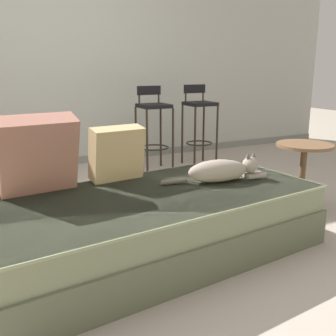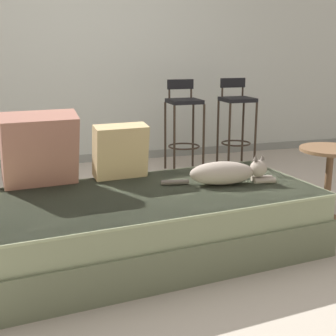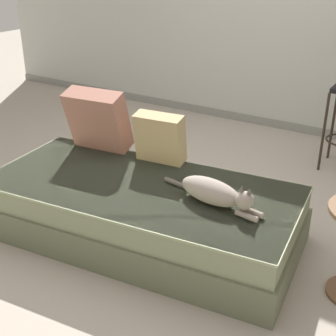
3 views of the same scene
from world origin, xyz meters
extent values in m
plane|color=#A89E8E|center=(0.00, 0.00, 0.00)|extent=(16.00, 16.00, 0.00)
cube|color=#B7BCB2|center=(0.00, 2.25, 1.30)|extent=(8.00, 0.10, 2.60)
cube|color=gray|center=(0.00, 2.20, 0.04)|extent=(8.00, 0.02, 0.09)
cube|color=#636B50|center=(0.00, -0.40, 0.12)|extent=(2.18, 1.20, 0.23)
cube|color=gray|center=(0.00, -0.40, 0.32)|extent=(2.14, 1.16, 0.17)
cube|color=#98A47B|center=(0.00, -0.40, 0.39)|extent=(2.15, 1.17, 0.02)
cube|color=#936051|center=(-0.61, -0.08, 0.64)|extent=(0.48, 0.33, 0.48)
cube|color=tan|center=(-0.09, -0.02, 0.59)|extent=(0.37, 0.22, 0.37)
ellipsoid|color=gray|center=(0.49, -0.36, 0.48)|extent=(0.44, 0.23, 0.15)
sphere|color=gray|center=(0.73, -0.40, 0.50)|extent=(0.11, 0.11, 0.11)
cone|color=#544C44|center=(0.71, -0.40, 0.57)|extent=(0.03, 0.03, 0.04)
cone|color=#544C44|center=(0.76, -0.40, 0.57)|extent=(0.03, 0.03, 0.04)
cylinder|color=gray|center=(0.77, -0.43, 0.42)|extent=(0.14, 0.06, 0.04)
cylinder|color=gray|center=(0.77, -0.37, 0.42)|extent=(0.14, 0.06, 0.04)
cylinder|color=#544C44|center=(0.20, -0.29, 0.42)|extent=(0.18, 0.06, 0.03)
cylinder|color=#2D2319|center=(0.72, 1.34, 0.36)|extent=(0.02, 0.02, 0.71)
cylinder|color=#2D2319|center=(1.04, 1.34, 0.36)|extent=(0.02, 0.02, 0.71)
cylinder|color=#2D2319|center=(0.72, 1.66, 0.36)|extent=(0.02, 0.02, 0.71)
cylinder|color=#2D2319|center=(1.04, 1.66, 0.36)|extent=(0.02, 0.02, 0.71)
torus|color=#2D2319|center=(0.88, 1.50, 0.26)|extent=(0.33, 0.33, 0.02)
cube|color=black|center=(0.88, 1.50, 0.73)|extent=(0.32, 0.32, 0.04)
cylinder|color=#2D2319|center=(0.76, 1.63, 0.80)|extent=(0.02, 0.02, 0.18)
cylinder|color=#2D2319|center=(1.00, 1.63, 0.80)|extent=(0.02, 0.02, 0.18)
cube|color=black|center=(0.88, 1.63, 0.90)|extent=(0.28, 0.03, 0.10)
cylinder|color=#2D2319|center=(1.33, 1.35, 0.36)|extent=(0.02, 0.02, 0.71)
cylinder|color=#2D2319|center=(1.63, 1.35, 0.36)|extent=(0.02, 0.02, 0.71)
cylinder|color=#2D2319|center=(1.33, 1.65, 0.36)|extent=(0.02, 0.02, 0.71)
cylinder|color=#2D2319|center=(1.63, 1.65, 0.36)|extent=(0.02, 0.02, 0.71)
torus|color=#2D2319|center=(1.48, 1.50, 0.26)|extent=(0.32, 0.32, 0.02)
cube|color=black|center=(1.48, 1.50, 0.73)|extent=(0.32, 0.32, 0.04)
cylinder|color=#2D2319|center=(1.36, 1.63, 0.81)|extent=(0.02, 0.02, 0.19)
cylinder|color=#2D2319|center=(1.60, 1.63, 0.81)|extent=(0.02, 0.02, 0.19)
cube|color=black|center=(1.48, 1.63, 0.90)|extent=(0.28, 0.03, 0.10)
cylinder|color=brown|center=(1.39, -0.25, 0.27)|extent=(0.05, 0.05, 0.54)
cylinder|color=brown|center=(1.39, -0.25, 0.01)|extent=(0.32, 0.32, 0.02)
cylinder|color=brown|center=(1.39, -0.25, 0.55)|extent=(0.44, 0.44, 0.02)
camera|label=1|loc=(-0.95, -2.48, 1.15)|focal=42.00mm
camera|label=2|loc=(-0.69, -3.02, 1.24)|focal=50.00mm
camera|label=3|loc=(1.62, -2.63, 1.81)|focal=50.00mm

